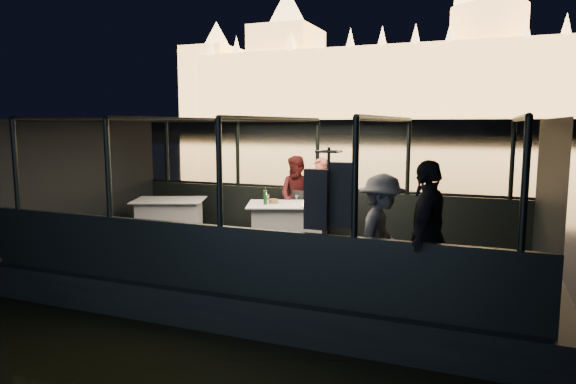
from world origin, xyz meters
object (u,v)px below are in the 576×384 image
at_px(chair_port_left, 298,217).
at_px(person_man_maroon, 298,199).
at_px(coat_stand, 328,230).
at_px(person_woman_coral, 320,200).
at_px(dining_table_aft, 170,216).
at_px(wine_bottle, 265,196).
at_px(passenger_stripe, 381,233).
at_px(dining_table_central, 287,224).
at_px(chair_port_right, 315,218).
at_px(passenger_dark, 427,241).

distance_m(chair_port_left, person_man_maroon, 0.42).
distance_m(coat_stand, person_woman_coral, 3.51).
xyz_separation_m(dining_table_aft, person_woman_coral, (2.89, 0.86, 0.36)).
relative_size(dining_table_aft, wine_bottle, 4.31).
relative_size(chair_port_left, passenger_stripe, 0.57).
xyz_separation_m(person_man_maroon, wine_bottle, (-0.28, -0.94, 0.17)).
xyz_separation_m(chair_port_left, person_man_maroon, (-0.12, 0.27, 0.30)).
height_order(dining_table_central, chair_port_left, chair_port_left).
distance_m(person_woman_coral, wine_bottle, 1.21).
bearing_deg(chair_port_left, dining_table_central, -87.40).
height_order(chair_port_right, passenger_dark, passenger_dark).
distance_m(chair_port_right, person_man_maroon, 0.60).
relative_size(coat_stand, wine_bottle, 6.08).
bearing_deg(chair_port_right, chair_port_left, 158.53).
bearing_deg(coat_stand, person_man_maroon, 116.62).
relative_size(chair_port_right, person_woman_coral, 0.62).
relative_size(person_man_maroon, wine_bottle, 5.02).
bearing_deg(dining_table_central, person_man_maroon, 95.27).
distance_m(dining_table_central, chair_port_left, 0.46).
xyz_separation_m(chair_port_right, passenger_dark, (2.42, -2.99, 0.40)).
bearing_deg(person_woman_coral, chair_port_left, -119.04).
bearing_deg(chair_port_right, passenger_dark, -72.52).
relative_size(passenger_dark, wine_bottle, 5.70).
xyz_separation_m(chair_port_left, person_woman_coral, (0.35, 0.27, 0.30)).
bearing_deg(coat_stand, wine_bottle, 129.30).
distance_m(dining_table_central, dining_table_aft, 2.49).
bearing_deg(chair_port_right, dining_table_aft, 170.07).
xyz_separation_m(dining_table_central, person_man_maroon, (-0.07, 0.72, 0.36)).
bearing_deg(person_woman_coral, dining_table_central, -95.81).
bearing_deg(person_woman_coral, coat_stand, -46.93).
relative_size(dining_table_aft, person_man_maroon, 0.86).
height_order(person_woman_coral, passenger_stripe, passenger_stripe).
distance_m(chair_port_right, coat_stand, 3.30).
relative_size(chair_port_left, person_woman_coral, 0.58).
bearing_deg(chair_port_right, person_man_maroon, 127.46).
height_order(dining_table_aft, passenger_dark, passenger_dark).
xyz_separation_m(passenger_dark, wine_bottle, (-3.14, 2.32, 0.06)).
height_order(chair_port_right, person_woman_coral, person_woman_coral).
xyz_separation_m(coat_stand, passenger_dark, (1.21, 0.04, -0.05)).
bearing_deg(person_man_maroon, coat_stand, -62.39).
xyz_separation_m(dining_table_aft, wine_bottle, (2.14, -0.09, 0.53)).
height_order(person_woman_coral, passenger_dark, passenger_dark).
height_order(chair_port_right, passenger_stripe, passenger_stripe).
relative_size(dining_table_central, chair_port_right, 1.48).
xyz_separation_m(chair_port_right, wine_bottle, (-0.73, -0.67, 0.47)).
bearing_deg(person_woman_coral, person_man_maroon, -156.72).
height_order(person_man_maroon, wine_bottle, person_man_maroon).
xyz_separation_m(coat_stand, person_man_maroon, (-1.66, 3.30, -0.15)).
xyz_separation_m(chair_port_left, chair_port_right, (0.33, 0.00, 0.00)).
bearing_deg(coat_stand, dining_table_aft, 149.01).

